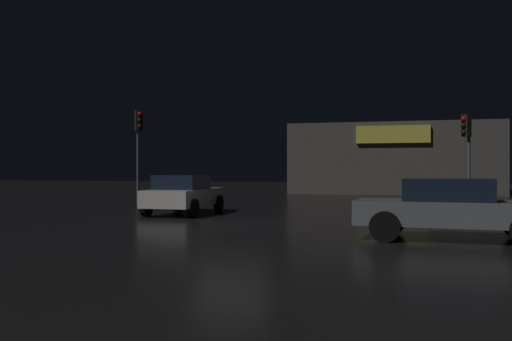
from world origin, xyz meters
The scene contains 6 objects.
ground_plane centered at (0.00, 0.00, 0.00)m, with size 120.00×120.00×0.00m, color black.
store_building centered at (4.59, 25.72, 2.45)m, with size 14.28×9.21×4.90m.
traffic_signal_main centered at (7.80, 7.71, 2.87)m, with size 0.42×0.42×3.96m.
traffic_signal_opposite centered at (-6.73, 7.08, 3.46)m, with size 0.42×0.42×4.47m.
car_near centered at (-2.76, 2.92, 0.77)m, with size 2.04×4.28×1.48m.
car_far centered at (6.38, -2.75, 0.77)m, with size 4.64×2.23×1.47m.
Camera 1 is at (5.26, -16.73, 1.67)m, focal length 39.16 mm.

